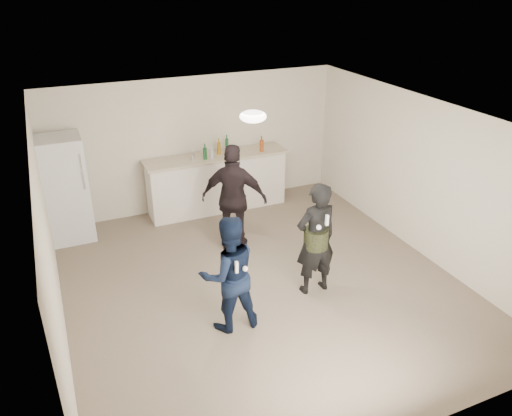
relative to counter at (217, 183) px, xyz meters
name	(u,v)px	position (x,y,z in m)	size (l,w,h in m)	color
floor	(261,283)	(-0.26, -2.67, -0.53)	(6.00, 6.00, 0.00)	#6B5B4C
ceiling	(262,118)	(-0.26, -2.67, 1.98)	(6.00, 6.00, 0.00)	silver
wall_back	(197,144)	(-0.26, 0.33, 0.72)	(6.00, 6.00, 0.00)	beige
wall_front	(401,343)	(-0.26, -5.67, 0.72)	(6.00, 6.00, 0.00)	beige
wall_left	(49,248)	(-3.01, -2.67, 0.72)	(6.00, 6.00, 0.00)	beige
wall_right	(421,177)	(2.49, -2.67, 0.72)	(6.00, 6.00, 0.00)	beige
counter	(217,183)	(0.00, 0.00, 0.00)	(2.60, 0.56, 1.05)	silver
counter_top	(216,156)	(0.00, 0.00, 0.55)	(2.68, 0.64, 0.04)	beige
fridge	(66,189)	(-2.67, -0.07, 0.38)	(0.70, 0.70, 1.80)	silver
fridge_handle	(82,172)	(-2.39, -0.44, 0.78)	(0.02, 0.02, 0.60)	silver
ceiling_dome	(253,116)	(-0.26, -2.37, 1.93)	(0.36, 0.36, 0.16)	white
shaker	(192,155)	(-0.47, -0.05, 0.65)	(0.08, 0.08, 0.17)	silver
man	(229,274)	(-1.03, -3.37, 0.26)	(0.76, 0.59, 1.57)	#0F1F41
woman	(316,239)	(0.36, -3.11, 0.31)	(0.61, 0.40, 1.67)	black
camo_shorts	(316,238)	(0.36, -3.11, 0.32)	(0.34, 0.34, 0.28)	#2B3518
spectator	(234,199)	(-0.24, -1.54, 0.37)	(1.05, 0.44, 1.80)	black
remote_man	(237,267)	(-1.03, -3.65, 0.53)	(0.04, 0.04, 0.15)	silver
nunchuk_man	(245,269)	(-0.91, -3.62, 0.45)	(0.07, 0.07, 0.07)	silver
remote_woman	(327,220)	(0.36, -3.36, 0.72)	(0.04, 0.04, 0.15)	white
nunchuk_woman	(319,227)	(0.26, -3.33, 0.62)	(0.07, 0.07, 0.07)	white
bottle_cluster	(227,149)	(0.20, -0.06, 0.68)	(1.19, 0.27, 0.26)	#9B6E16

